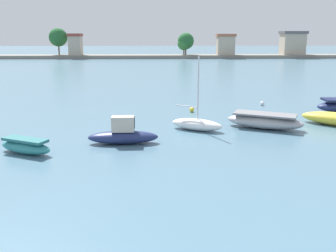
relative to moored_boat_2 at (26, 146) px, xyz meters
The scene contains 7 objects.
moored_boat_2 is the anchor object (origin of this frame).
moored_boat_3 5.51m from the moored_boat_2, 18.96° to the left, with size 4.24×1.37×1.67m.
moored_boat_4 11.08m from the moored_boat_2, 26.04° to the left, with size 3.76×2.73×5.03m.
moored_boat_5 15.65m from the moored_boat_2, 19.54° to the left, with size 5.53×3.90×1.06m.
mooring_buoy_0 14.98m from the moored_boat_2, 47.06° to the left, with size 0.41×0.41×0.41m, color yellow.
mooring_buoy_2 21.86m from the moored_boat_2, 39.09° to the left, with size 0.38×0.38×0.38m, color white.
distant_shoreline 82.56m from the moored_boat_2, 87.28° to the left, with size 126.26×6.63×7.84m.
Camera 1 is at (8.65, -5.17, 6.46)m, focal length 40.28 mm.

